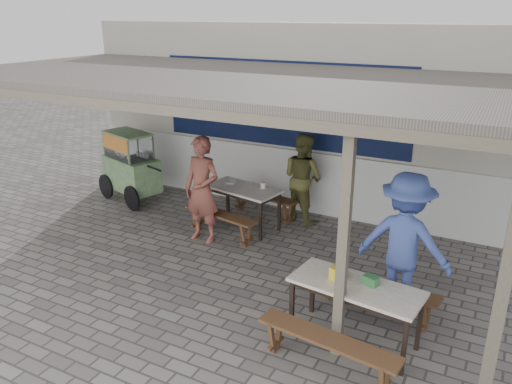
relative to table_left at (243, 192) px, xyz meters
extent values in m
plane|color=slate|center=(0.33, -1.73, -0.67)|extent=(60.00, 60.00, 0.00)
cube|color=beige|center=(0.33, 1.87, 1.08)|extent=(9.00, 1.20, 3.50)
cube|color=silver|center=(0.33, 1.24, -0.07)|extent=(9.00, 0.10, 1.20)
cube|color=#101A4A|center=(0.13, 1.25, 1.38)|extent=(5.00, 0.03, 1.60)
cube|color=#625954|center=(0.33, -0.73, 2.08)|extent=(9.00, 4.20, 0.12)
cube|color=#726856|center=(0.33, -2.78, 1.98)|extent=(9.00, 0.12, 0.12)
cube|color=#726856|center=(4.23, -2.73, 0.68)|extent=(0.12, 0.12, 2.70)
cube|color=#726856|center=(2.68, -2.63, 0.68)|extent=(0.11, 0.11, 2.70)
cube|color=white|center=(0.00, 0.00, 0.06)|extent=(1.44, 0.90, 0.04)
cube|color=black|center=(0.00, 0.00, 0.00)|extent=(1.32, 0.78, 0.06)
cube|color=black|center=(-0.65, -0.15, -0.31)|extent=(0.05, 0.05, 0.71)
cube|color=black|center=(0.54, -0.38, -0.31)|extent=(0.05, 0.05, 0.71)
cube|color=black|center=(-0.54, 0.38, -0.31)|extent=(0.05, 0.05, 0.71)
cube|color=black|center=(0.65, 0.15, -0.31)|extent=(0.05, 0.05, 0.71)
cube|color=brown|center=(-0.11, -0.59, -0.24)|extent=(1.46, 0.55, 0.04)
cube|color=brown|center=(-0.67, -0.48, -0.46)|extent=(0.10, 0.28, 0.41)
cube|color=brown|center=(0.44, -0.69, -0.46)|extent=(0.10, 0.28, 0.41)
cube|color=brown|center=(0.11, 0.59, -0.24)|extent=(1.46, 0.55, 0.04)
cube|color=brown|center=(-0.44, 0.69, -0.46)|extent=(0.10, 0.28, 0.41)
cube|color=brown|center=(0.67, 0.48, -0.46)|extent=(0.10, 0.28, 0.41)
cube|color=white|center=(2.77, -2.33, 0.06)|extent=(1.56, 0.82, 0.04)
cube|color=black|center=(2.77, -2.33, 0.00)|extent=(1.45, 0.71, 0.06)
cube|color=black|center=(2.05, -2.51, -0.31)|extent=(0.05, 0.05, 0.71)
cube|color=black|center=(3.42, -2.68, -0.31)|extent=(0.05, 0.05, 0.71)
cube|color=black|center=(2.12, -1.99, -0.31)|extent=(0.05, 0.05, 0.71)
cube|color=black|center=(3.48, -2.16, -0.31)|extent=(0.05, 0.05, 0.71)
cube|color=brown|center=(2.68, -3.01, -0.24)|extent=(1.62, 0.47, 0.04)
cube|color=brown|center=(2.04, -2.93, -0.46)|extent=(0.08, 0.28, 0.41)
cube|color=brown|center=(3.33, -3.09, -0.46)|extent=(0.08, 0.28, 0.41)
cube|color=brown|center=(2.85, -1.65, -0.24)|extent=(1.62, 0.47, 0.04)
cube|color=brown|center=(2.21, -1.57, -0.46)|extent=(0.08, 0.28, 0.41)
cube|color=brown|center=(3.50, -1.73, -0.46)|extent=(0.08, 0.28, 0.41)
cube|color=#80A46D|center=(-2.67, 0.15, -0.08)|extent=(1.36, 0.98, 0.64)
cube|color=#80A46D|center=(-2.67, 0.15, -0.41)|extent=(1.31, 0.93, 0.05)
cylinder|color=black|center=(-3.25, -0.03, -0.41)|extent=(0.50, 0.20, 0.51)
cylinder|color=black|center=(-2.30, -0.33, -0.41)|extent=(0.50, 0.20, 0.51)
cube|color=silver|center=(-2.71, 0.16, 0.49)|extent=(1.12, 0.82, 0.50)
cube|color=#80A46D|center=(-2.71, 0.16, 0.74)|extent=(1.16, 0.87, 0.04)
cube|color=#D14031|center=(-2.80, -0.12, 0.58)|extent=(0.87, 0.29, 0.29)
cylinder|color=black|center=(-1.98, -0.07, 0.20)|extent=(0.62, 0.23, 0.04)
imported|color=brown|center=(-0.33, -0.79, 0.24)|extent=(0.69, 0.48, 1.81)
imported|color=brown|center=(0.82, 0.79, 0.16)|extent=(0.98, 0.88, 1.66)
imported|color=#445BB3|center=(3.08, -1.32, 0.26)|extent=(1.24, 0.76, 1.85)
cube|color=gold|center=(2.53, -2.30, 0.16)|extent=(0.19, 0.19, 0.15)
cube|color=#34763E|center=(2.91, -2.26, 0.14)|extent=(0.20, 0.16, 0.11)
cylinder|color=silver|center=(0.33, 0.14, 0.13)|extent=(0.09, 0.09, 0.10)
imported|color=white|center=(-0.29, 0.10, 0.10)|extent=(0.22, 0.22, 0.04)
camera|label=1|loc=(4.05, -7.29, 3.02)|focal=35.00mm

